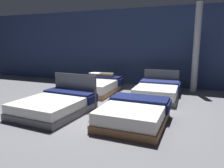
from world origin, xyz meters
name	(u,v)px	position (x,y,z in m)	size (l,w,h in m)	color
ground_plane	(106,108)	(0.00, 0.00, -0.01)	(18.00, 18.00, 0.02)	slate
showroom_back_wall	(140,47)	(0.00, 3.96, 1.75)	(18.00, 0.06, 3.50)	navy
bed_0	(56,105)	(-1.14, -0.94, 0.23)	(1.79, 2.20, 0.99)	#4C4D53
bed_1	(134,114)	(1.14, -0.89, 0.24)	(1.58, 1.93, 0.53)	brown
bed_2	(97,86)	(-1.18, 1.79, 0.25)	(1.62, 2.08, 0.72)	#9B6F48
bed_3	(157,91)	(1.23, 1.83, 0.25)	(1.54, 2.19, 0.90)	#535653
price_sign	(95,99)	(0.00, -0.70, 0.46)	(0.28, 0.24, 1.17)	#3F3F44
support_pillar	(196,48)	(2.43, 3.38, 1.75)	(0.25, 0.25, 3.50)	silver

